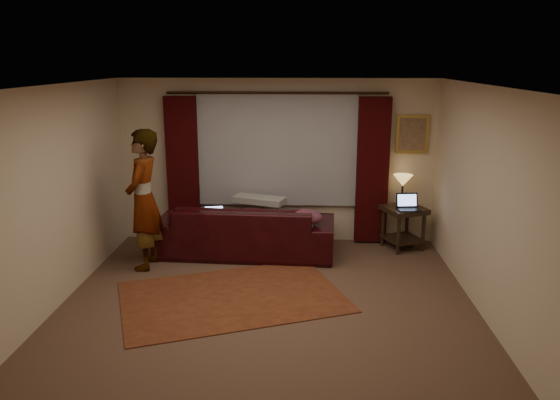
{
  "coord_description": "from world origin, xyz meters",
  "views": [
    {
      "loc": [
        0.42,
        -6.06,
        2.88
      ],
      "look_at": [
        0.1,
        1.2,
        1.0
      ],
      "focal_mm": 35.0,
      "sensor_mm": 36.0,
      "label": 1
    }
  ],
  "objects_px": {
    "laptop_table": "(409,202)",
    "end_table": "(403,228)",
    "tiffany_lamp": "(402,190)",
    "person": "(144,200)",
    "laptop_sofa": "(214,215)",
    "sofa": "(245,219)"
  },
  "relations": [
    {
      "from": "end_table",
      "to": "person",
      "type": "relative_size",
      "value": 0.34
    },
    {
      "from": "sofa",
      "to": "tiffany_lamp",
      "type": "height_order",
      "value": "tiffany_lamp"
    },
    {
      "from": "tiffany_lamp",
      "to": "end_table",
      "type": "bearing_deg",
      "value": -85.59
    },
    {
      "from": "end_table",
      "to": "tiffany_lamp",
      "type": "height_order",
      "value": "tiffany_lamp"
    },
    {
      "from": "laptop_sofa",
      "to": "tiffany_lamp",
      "type": "height_order",
      "value": "tiffany_lamp"
    },
    {
      "from": "end_table",
      "to": "tiffany_lamp",
      "type": "relative_size",
      "value": 1.4
    },
    {
      "from": "end_table",
      "to": "sofa",
      "type": "bearing_deg",
      "value": -172.16
    },
    {
      "from": "tiffany_lamp",
      "to": "person",
      "type": "bearing_deg",
      "value": -163.59
    },
    {
      "from": "tiffany_lamp",
      "to": "laptop_table",
      "type": "xyz_separation_m",
      "value": [
        0.05,
        -0.33,
        -0.12
      ]
    },
    {
      "from": "end_table",
      "to": "tiffany_lamp",
      "type": "xyz_separation_m",
      "value": [
        -0.01,
        0.16,
        0.57
      ]
    },
    {
      "from": "end_table",
      "to": "person",
      "type": "xyz_separation_m",
      "value": [
        -3.77,
        -0.95,
        0.65
      ]
    },
    {
      "from": "end_table",
      "to": "tiffany_lamp",
      "type": "distance_m",
      "value": 0.59
    },
    {
      "from": "laptop_table",
      "to": "end_table",
      "type": "bearing_deg",
      "value": 97.01
    },
    {
      "from": "laptop_sofa",
      "to": "person",
      "type": "xyz_separation_m",
      "value": [
        -0.9,
        -0.47,
        0.34
      ]
    },
    {
      "from": "sofa",
      "to": "person",
      "type": "height_order",
      "value": "person"
    },
    {
      "from": "laptop_sofa",
      "to": "tiffany_lamp",
      "type": "bearing_deg",
      "value": 2.12
    },
    {
      "from": "sofa",
      "to": "person",
      "type": "bearing_deg",
      "value": 27.73
    },
    {
      "from": "laptop_sofa",
      "to": "person",
      "type": "height_order",
      "value": "person"
    },
    {
      "from": "end_table",
      "to": "laptop_table",
      "type": "height_order",
      "value": "laptop_table"
    },
    {
      "from": "person",
      "to": "laptop_sofa",
      "type": "bearing_deg",
      "value": 119.73
    },
    {
      "from": "tiffany_lamp",
      "to": "person",
      "type": "xyz_separation_m",
      "value": [
        -3.76,
        -1.11,
        0.08
      ]
    },
    {
      "from": "tiffany_lamp",
      "to": "laptop_table",
      "type": "distance_m",
      "value": 0.35
    }
  ]
}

